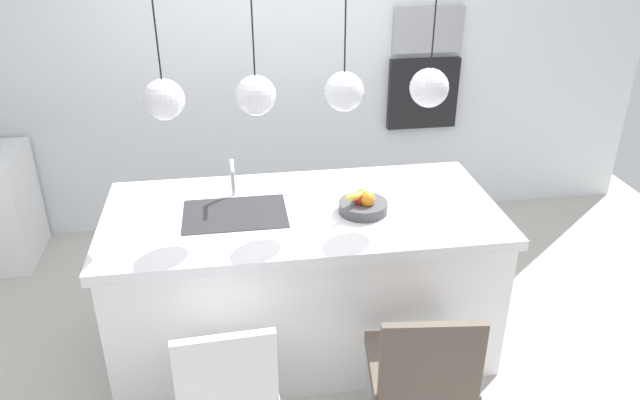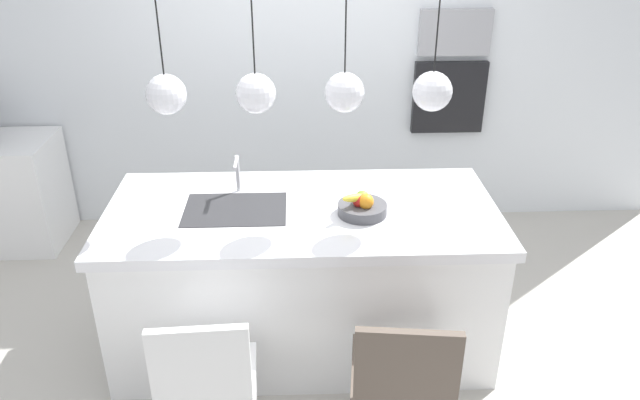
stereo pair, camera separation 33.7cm
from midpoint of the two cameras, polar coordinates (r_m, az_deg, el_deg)
floor at (r=3.89m, az=1.03°, el=-12.74°), size 6.60×6.60×0.00m
back_wall at (r=4.80m, az=0.05°, el=12.57°), size 6.00×0.10×2.60m
kitchen_island at (r=3.62m, az=1.09°, el=-7.17°), size 2.17×1.02×0.90m
sink_basin at (r=3.39m, az=-5.05°, el=-1.02°), size 0.56×0.40×0.02m
faucet at (r=3.52m, az=-5.01°, el=2.72°), size 0.02×0.17×0.22m
fruit_bowl at (r=3.33m, az=6.83°, el=-0.63°), size 0.27×0.27×0.15m
microwave at (r=4.87m, az=14.42°, el=14.83°), size 0.54×0.08×0.34m
oven at (r=4.99m, az=13.77°, el=9.22°), size 0.56×0.08×0.56m
chair_near at (r=2.91m, az=-7.16°, el=-16.35°), size 0.47×0.44×0.88m
chair_middle at (r=2.97m, az=11.07°, el=-15.84°), size 0.53×0.53×0.86m
pendant_light_left at (r=3.17m, az=-11.13°, el=9.56°), size 0.20×0.20×0.80m
pendant_light_center_left at (r=3.13m, az=-2.89°, el=9.82°), size 0.20×0.20×0.80m
pendant_light_center_right at (r=3.16m, az=5.39°, el=9.88°), size 0.20×0.20×0.80m
pendant_light_right at (r=3.25m, az=13.37°, el=9.75°), size 0.20×0.20×0.80m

